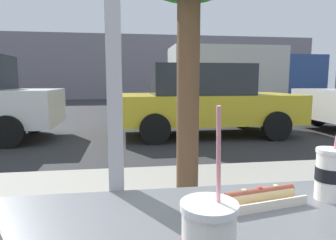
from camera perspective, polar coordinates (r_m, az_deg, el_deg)
The scene contains 7 objects.
ground_plane at distance 9.03m, azimuth -8.44°, elevation -0.76°, with size 60.00×60.00×0.00m, color #2D2D30.
sidewalk_strip at distance 2.82m, azimuth -8.58°, elevation -18.50°, with size 16.00×2.80×0.13m, color #9E998E.
building_facade_far at distance 21.57m, azimuth -8.53°, elevation 10.00°, with size 28.00×1.20×4.46m, color gray.
soda_cup_left at distance 1.06m, azimuth 28.68°, elevation -8.97°, with size 0.09×0.09×0.32m.
hotdog_tray_near at distance 0.96m, azimuth 17.23°, elevation -13.97°, with size 0.28×0.14×0.05m.
parked_car_yellow at distance 7.15m, azimuth 6.85°, elevation 3.91°, with size 4.28×2.07×1.67m.
box_truck at distance 13.21m, azimuth 14.13°, elevation 8.23°, with size 6.33×2.44×2.68m.
Camera 1 is at (0.03, -0.94, 1.30)m, focal length 31.71 mm.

